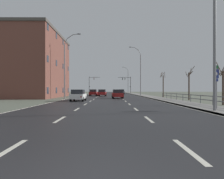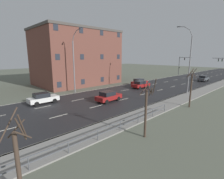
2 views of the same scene
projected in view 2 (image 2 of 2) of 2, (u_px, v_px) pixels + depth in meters
name	position (u px, v px, depth m)	size (l,w,h in m)	color
ground_plane	(157.00, 87.00, 36.99)	(160.00, 160.00, 0.12)	#5B6051
road_asphalt_strip	(181.00, 81.00, 45.03)	(14.00, 120.00, 0.03)	#232326
sidewalk_right	(217.00, 85.00, 39.01)	(3.00, 120.00, 0.12)	gray
guardrail	(50.00, 152.00, 10.59)	(0.07, 28.60, 1.00)	#515459
street_lamp_midground	(189.00, 61.00, 28.89)	(2.87, 0.24, 11.90)	slate
street_lamp_left_bank	(74.00, 63.00, 30.21)	(2.87, 0.24, 11.24)	slate
traffic_signal_left	(181.00, 63.00, 59.34)	(4.19, 0.36, 6.48)	#38383A
car_near_right	(141.00, 84.00, 35.31)	(2.02, 4.19, 1.57)	maroon
car_mid_centre	(203.00, 78.00, 44.96)	(1.92, 4.14, 1.57)	#474C51
car_far_left	(108.00, 96.00, 24.93)	(2.01, 4.19, 1.57)	maroon
car_near_left	(139.00, 82.00, 38.57)	(1.95, 4.16, 1.57)	maroon
car_distant	(43.00, 98.00, 23.83)	(1.84, 4.10, 1.57)	silver
brick_building	(77.00, 57.00, 40.43)	(13.17, 18.66, 12.82)	brown
bare_tree_near	(18.00, 161.00, 7.51)	(1.18, 1.23, 4.45)	#423328
bare_tree_mid	(146.00, 110.00, 13.64)	(1.35, 1.25, 5.06)	#423328
bare_tree_far	(191.00, 89.00, 21.83)	(1.15, 1.19, 5.19)	#423328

